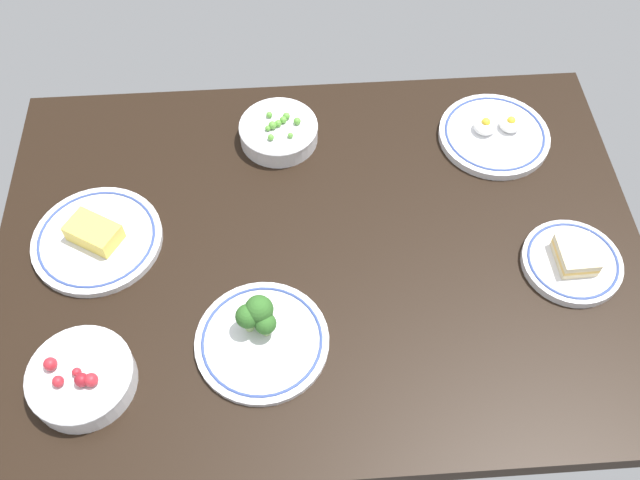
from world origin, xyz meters
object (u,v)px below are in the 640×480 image
(plate_sandwich, at_px, (573,261))
(bowl_berries, at_px, (82,378))
(plate_cheese, at_px, (97,239))
(plate_eggs, at_px, (494,134))
(plate_broccoli, at_px, (261,335))
(bowl_peas, at_px, (279,131))

(plate_sandwich, bearing_deg, bowl_berries, -168.58)
(plate_cheese, bearing_deg, plate_eggs, 14.82)
(plate_broccoli, bearing_deg, bowl_berries, -168.21)
(plate_eggs, xyz_separation_m, plate_sandwich, (0.07, -0.30, 0.00))
(plate_eggs, height_order, bowl_berries, bowl_berries)
(bowl_berries, bearing_deg, plate_broccoli, 11.79)
(plate_broccoli, distance_m, bowl_peas, 0.44)
(plate_eggs, distance_m, plate_cheese, 0.78)
(plate_eggs, distance_m, plate_sandwich, 0.31)
(bowl_berries, bearing_deg, bowl_peas, 57.03)
(plate_eggs, height_order, plate_broccoli, plate_broccoli)
(plate_eggs, xyz_separation_m, plate_cheese, (-0.75, -0.20, 0.00))
(plate_broccoli, relative_size, bowl_berries, 1.32)
(plate_broccoli, xyz_separation_m, bowl_berries, (-0.28, -0.06, 0.01))
(plate_cheese, relative_size, bowl_peas, 1.48)
(plate_broccoli, height_order, bowl_berries, plate_broccoli)
(bowl_berries, bearing_deg, plate_sandwich, 11.42)
(bowl_peas, xyz_separation_m, plate_sandwich, (0.50, -0.33, -0.01))
(plate_eggs, bearing_deg, plate_sandwich, -76.49)
(plate_eggs, bearing_deg, plate_cheese, -165.18)
(plate_sandwich, bearing_deg, plate_broccoli, -168.78)
(bowl_peas, relative_size, bowl_berries, 0.94)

